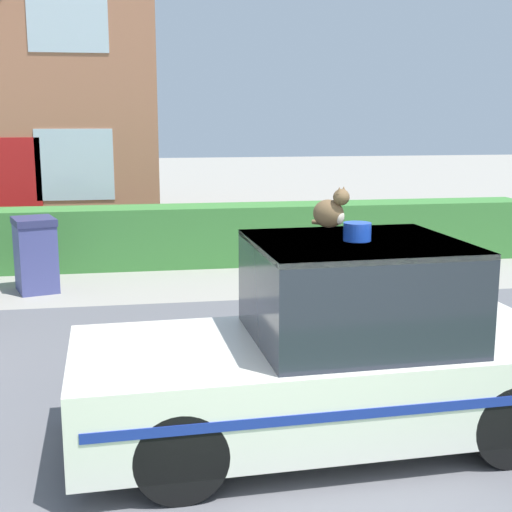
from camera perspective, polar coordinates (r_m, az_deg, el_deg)
name	(u,v)px	position (r m, az deg, el deg)	size (l,w,h in m)	color
road_strip	(229,378)	(6.96, -2.19, -9.76)	(28.00, 5.78, 0.01)	#5B5B60
garden_hedge	(220,235)	(12.09, -2.87, 1.71)	(10.77, 0.81, 1.00)	#3D7F38
police_car	(333,353)	(5.54, 6.18, -7.71)	(3.87, 1.74, 1.70)	black
cat	(331,211)	(5.07, 6.04, 3.60)	(0.28, 0.34, 0.30)	brown
wheelie_bin	(36,254)	(10.66, -17.22, 0.13)	(0.72, 0.81, 1.07)	#474C8C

